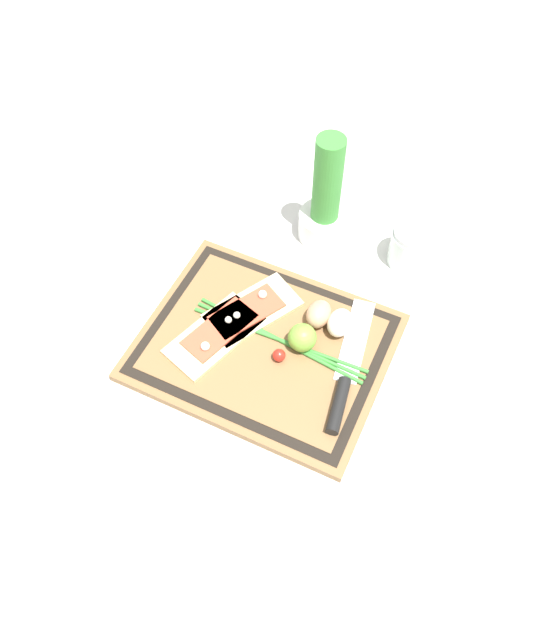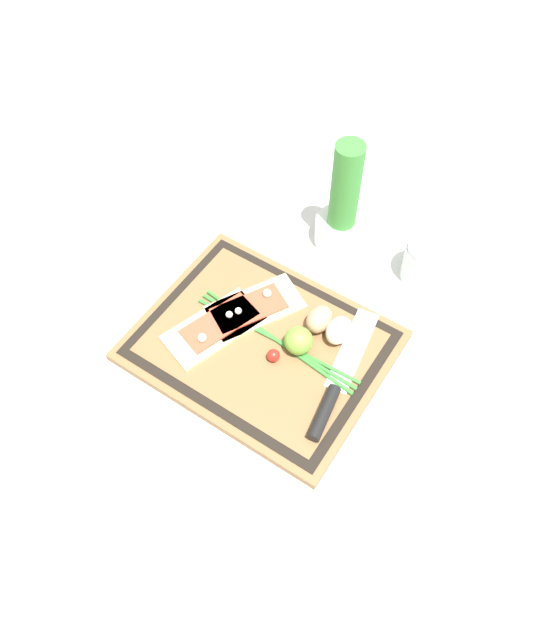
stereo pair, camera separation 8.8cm
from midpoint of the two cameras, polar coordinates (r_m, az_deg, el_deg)
The scene contains 12 objects.
ground_plane at distance 1.12m, azimuth 1.03°, elevation -2.71°, with size 6.00×6.00×0.00m, color silver.
cutting_board at distance 1.11m, azimuth 1.04°, elevation -2.45°, with size 0.43×0.34×0.02m.
pizza_slice_near at distance 1.11m, azimuth -3.25°, elevation -0.78°, with size 0.14×0.20×0.02m.
pizza_slice_far at distance 1.14m, azimuth 0.31°, elevation 1.04°, with size 0.16×0.19×0.02m.
knife at distance 1.05m, azimuth 7.78°, elevation -6.75°, with size 0.07×0.28×0.02m.
egg_brown at distance 1.11m, azimuth 6.37°, elevation -0.06°, with size 0.04×0.06×0.04m, color tan.
egg_pink at distance 1.10m, azimuth 8.17°, elevation -1.08°, with size 0.04×0.06×0.04m, color beige.
lime at distance 1.08m, azimuth 4.54°, elevation -2.04°, with size 0.05×0.05×0.05m, color #70A838.
cherry_tomato_red at distance 1.08m, azimuth 2.23°, elevation -3.40°, with size 0.02×0.02×0.02m, color red.
scallion_bunch at distance 1.10m, azimuth 2.44°, elevation -1.97°, with size 0.33×0.05×0.01m.
herb_pot at distance 1.22m, azimuth 8.32°, elevation 9.73°, with size 0.10×0.10×0.24m.
sauce_jar at distance 1.23m, azimuth 15.58°, elevation 4.87°, with size 0.08×0.08×0.09m.
Camera 2 is at (0.34, -0.48, 0.96)m, focal length 35.00 mm.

